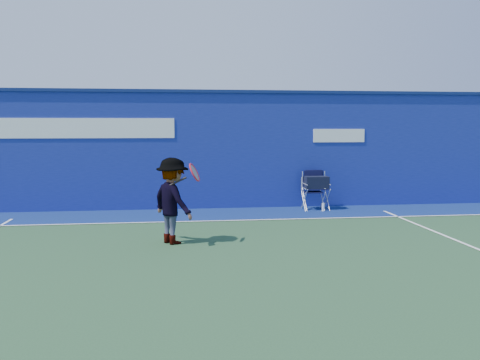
{
  "coord_description": "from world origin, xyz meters",
  "views": [
    {
      "loc": [
        -0.7,
        -8.13,
        2.14
      ],
      "look_at": [
        0.64,
        2.6,
        1.0
      ],
      "focal_mm": 38.0,
      "sensor_mm": 36.0,
      "label": 1
    }
  ],
  "objects": [
    {
      "name": "directors_chair_left",
      "position": [
        2.87,
        4.54,
        0.43
      ],
      "size": [
        0.59,
        0.55,
        1.01
      ],
      "color": "silver",
      "rests_on": "ground"
    },
    {
      "name": "ground",
      "position": [
        0.0,
        0.0,
        0.0
      ],
      "size": [
        80.0,
        80.0,
        0.0
      ],
      "primitive_type": "plane",
      "color": "#254729",
      "rests_on": "ground"
    },
    {
      "name": "directors_chair_right",
      "position": [
        2.78,
        4.49,
        0.27
      ],
      "size": [
        0.51,
        0.45,
        0.85
      ],
      "color": "silver",
      "rests_on": "ground"
    },
    {
      "name": "water_bottle",
      "position": [
        2.97,
        4.2,
        0.11
      ],
      "size": [
        0.07,
        0.07,
        0.21
      ],
      "primitive_type": "cylinder",
      "color": "white",
      "rests_on": "ground"
    },
    {
      "name": "out_of_bounds_strip",
      "position": [
        0.0,
        4.1,
        0.0
      ],
      "size": [
        24.0,
        1.8,
        0.01
      ],
      "primitive_type": "cube",
      "color": "navy",
      "rests_on": "ground"
    },
    {
      "name": "stadium_wall",
      "position": [
        -0.0,
        5.2,
        1.55
      ],
      "size": [
        24.0,
        0.5,
        3.08
      ],
      "color": "navy",
      "rests_on": "ground"
    },
    {
      "name": "tennis_player",
      "position": [
        -0.78,
        1.14,
        0.79
      ],
      "size": [
        1.07,
        1.17,
        1.58
      ],
      "color": "#EA4738",
      "rests_on": "ground"
    },
    {
      "name": "court_lines",
      "position": [
        0.0,
        0.6,
        0.01
      ],
      "size": [
        24.0,
        12.0,
        0.01
      ],
      "color": "white",
      "rests_on": "out_of_bounds_strip"
    }
  ]
}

